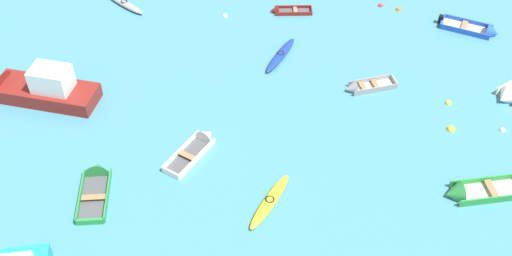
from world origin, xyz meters
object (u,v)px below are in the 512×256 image
mooring_buoy_midfield (448,103)px  mooring_buoy_outer_edge (451,130)px  kayak_yellow_distant_center (270,201)px  mooring_buoy_between_boats_left (225,16)px  rowboat_grey_foreground_center (361,87)px  rowboat_green_far_back (97,179)px  rowboat_blue_outer_left (481,30)px  mooring_buoy_trailing (502,130)px  mooring_buoy_far_field (398,10)px  kayak_grey_cluster_inner (124,3)px  mooring_buoy_central (381,6)px  rowboat_maroon_far_right (282,11)px  motor_launch_maroon_near_right (38,88)px  rowboat_green_center (468,193)px  kayak_deep_blue_back_row_right (280,55)px  rowboat_white_midfield_right (200,144)px

mooring_buoy_midfield → mooring_buoy_outer_edge: 2.05m
kayak_yellow_distant_center → mooring_buoy_between_boats_left: bearing=98.8°
mooring_buoy_midfield → mooring_buoy_between_boats_left: (-12.15, 8.44, 0.00)m
mooring_buoy_midfield → mooring_buoy_between_boats_left: 14.79m
rowboat_grey_foreground_center → kayak_yellow_distant_center: rowboat_grey_foreground_center is taller
rowboat_green_far_back → rowboat_blue_outer_left: size_ratio=0.99×
rowboat_grey_foreground_center → mooring_buoy_midfield: bearing=-14.9°
mooring_buoy_midfield → mooring_buoy_outer_edge: size_ratio=0.79×
mooring_buoy_trailing → mooring_buoy_far_field: bearing=106.8°
rowboat_green_far_back → mooring_buoy_trailing: 20.47m
rowboat_blue_outer_left → kayak_yellow_distant_center: 18.71m
kayak_grey_cluster_inner → mooring_buoy_midfield: 21.06m
rowboat_blue_outer_left → kayak_yellow_distant_center: rowboat_blue_outer_left is taller
mooring_buoy_central → rowboat_maroon_far_right: bearing=-174.1°
mooring_buoy_midfield → mooring_buoy_trailing: mooring_buoy_midfield is taller
rowboat_green_far_back → mooring_buoy_central: rowboat_green_far_back is taller
kayak_grey_cluster_inner → mooring_buoy_outer_edge: kayak_grey_cluster_inner is taller
rowboat_grey_foreground_center → mooring_buoy_trailing: size_ratio=9.54×
motor_launch_maroon_near_right → rowboat_green_center: motor_launch_maroon_near_right is taller
kayak_deep_blue_back_row_right → mooring_buoy_outer_edge: size_ratio=7.81×
rowboat_green_center → mooring_buoy_outer_edge: bearing=86.2°
rowboat_blue_outer_left → mooring_buoy_outer_edge: (-3.83, -8.45, -0.16)m
mooring_buoy_central → kayak_grey_cluster_inner: bearing=179.0°
mooring_buoy_midfield → mooring_buoy_trailing: size_ratio=1.10×
motor_launch_maroon_near_right → mooring_buoy_central: bearing=23.6°
rowboat_green_center → mooring_buoy_far_field: size_ratio=10.87×
kayak_deep_blue_back_row_right → mooring_buoy_trailing: 12.78m
motor_launch_maroon_near_right → mooring_buoy_central: motor_launch_maroon_near_right is taller
kayak_grey_cluster_inner → rowboat_white_midfield_right: bearing=-66.8°
mooring_buoy_outer_edge → mooring_buoy_trailing: bearing=-1.9°
rowboat_green_center → mooring_buoy_central: 15.93m
mooring_buoy_central → mooring_buoy_trailing: 12.40m
kayak_grey_cluster_inner → kayak_deep_blue_back_row_right: 11.30m
kayak_yellow_distant_center → mooring_buoy_between_boats_left: kayak_yellow_distant_center is taller
mooring_buoy_far_field → rowboat_white_midfield_right: bearing=-135.2°
mooring_buoy_outer_edge → rowboat_green_far_back: bearing=-169.6°
kayak_grey_cluster_inner → mooring_buoy_central: bearing=-1.0°
rowboat_blue_outer_left → rowboat_maroon_far_right: 12.24m
mooring_buoy_far_field → rowboat_green_center: bearing=-88.4°
mooring_buoy_midfield → rowboat_green_far_back: bearing=-163.7°
rowboat_white_midfield_right → mooring_buoy_midfield: size_ratio=9.71×
motor_launch_maroon_near_right → mooring_buoy_between_boats_left: 12.47m
mooring_buoy_central → mooring_buoy_between_boats_left: (-10.02, -1.04, 0.00)m
rowboat_white_midfield_right → mooring_buoy_central: 16.67m
rowboat_green_far_back → rowboat_blue_outer_left: bearing=28.6°
mooring_buoy_between_boats_left → rowboat_blue_outer_left: bearing=-7.3°
kayak_grey_cluster_inner → mooring_buoy_midfield: size_ratio=8.55×
kayak_yellow_distant_center → mooring_buoy_far_field: (8.73, 15.75, -0.16)m
kayak_yellow_distant_center → mooring_buoy_outer_edge: 10.57m
rowboat_white_midfield_right → mooring_buoy_between_boats_left: size_ratio=10.18×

